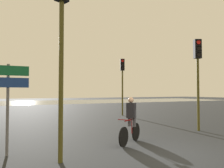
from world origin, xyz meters
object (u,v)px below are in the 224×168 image
at_px(cyclist, 131,120).
at_px(traffic_light_near_right, 198,67).
at_px(direction_sign_post, 8,92).
at_px(traffic_light_near_left, 62,27).
at_px(traffic_light_far_right, 122,76).

bearing_deg(cyclist, traffic_light_near_right, -114.70).
bearing_deg(direction_sign_post, cyclist, 177.30).
relative_size(traffic_light_near_left, cyclist, 3.14).
bearing_deg(traffic_light_far_right, traffic_light_near_right, 112.07).
distance_m(traffic_light_near_right, direction_sign_post, 8.17).
height_order(traffic_light_near_left, cyclist, traffic_light_near_left).
xyz_separation_m(traffic_light_far_right, cyclist, (-4.12, -8.13, -2.22)).
relative_size(traffic_light_near_left, direction_sign_post, 1.95).
relative_size(traffic_light_near_right, traffic_light_far_right, 0.98).
distance_m(direction_sign_post, cyclist, 4.05).
height_order(traffic_light_near_left, traffic_light_far_right, traffic_light_near_left).
bearing_deg(direction_sign_post, traffic_light_far_right, -135.34).
xyz_separation_m(direction_sign_post, cyclist, (3.92, -0.19, -0.97)).
distance_m(traffic_light_far_right, cyclist, 9.39).
bearing_deg(traffic_light_far_right, direction_sign_post, 66.63).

